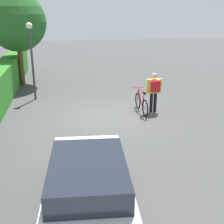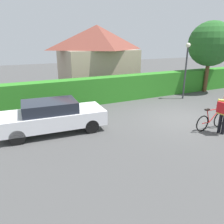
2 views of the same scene
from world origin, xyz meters
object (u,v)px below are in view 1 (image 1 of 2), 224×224
parked_car_near (88,188)px  tree_kerbside (17,22)px  street_lamp (31,50)px  bicycle (141,103)px  person_rider (154,89)px

parked_car_near → tree_kerbside: tree_kerbside is taller
tree_kerbside → street_lamp: bearing=-163.1°
street_lamp → parked_car_near: bearing=-168.8°
street_lamp → tree_kerbside: 3.30m
bicycle → person_rider: size_ratio=1.07×
parked_car_near → street_lamp: bearing=11.2°
bicycle → person_rider: (-0.02, -0.50, 0.60)m
parked_car_near → tree_kerbside: size_ratio=0.86×
street_lamp → person_rider: bearing=-118.4°
parked_car_near → tree_kerbside: bearing=12.7°
person_rider → tree_kerbside: 8.47m
parked_car_near → bicycle: bearing=-24.1°
bicycle → person_rider: person_rider is taller
parked_car_near → street_lamp: size_ratio=1.22×
bicycle → tree_kerbside: tree_kerbside is taller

